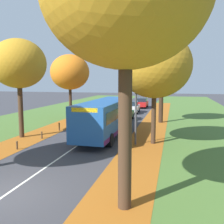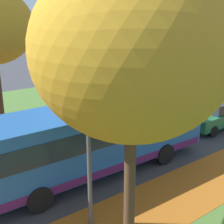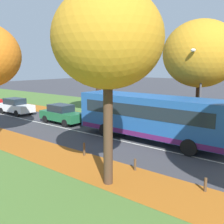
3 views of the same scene
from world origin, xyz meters
The scene contains 11 objects.
grass_verge_left centered at (-9.20, 20.00, 0.00)m, with size 12.00×90.00×0.01m, color #476B2D.
leaf_litter_left centered at (-4.60, 14.00, 0.01)m, with size 2.80×60.00×0.00m, color #9E5619.
leaf_litter_right centered at (4.60, 14.00, 0.01)m, with size 2.80×60.00×0.00m, color #9E5619.
road_centre_line centered at (0.00, 20.00, 0.00)m, with size 0.12×80.00×0.01m, color silver.
tree_left_mid centered at (-5.35, 20.14, 5.53)m, with size 4.58×4.58×7.61m.
tree_right_near centered at (5.23, 10.18, 5.73)m, with size 5.27×5.27×8.11m.
bollard_fourth centered at (-3.56, 9.74, 0.29)m, with size 0.12×0.12×0.57m, color #4C3823.
bollard_fifth centered at (-3.60, 13.09, 0.37)m, with size 0.12×0.12×0.74m, color #4C3823.
streetlamp_right centered at (3.67, 9.58, 3.74)m, with size 1.89×0.28×6.00m.
bus centered at (1.24, 11.75, 1.70)m, with size 2.78×10.44×2.98m.
car_green_lead centered at (1.10, 20.45, 0.81)m, with size 1.84×4.23×1.62m.
Camera 2 is at (11.34, 4.94, 6.69)m, focal length 50.00 mm.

